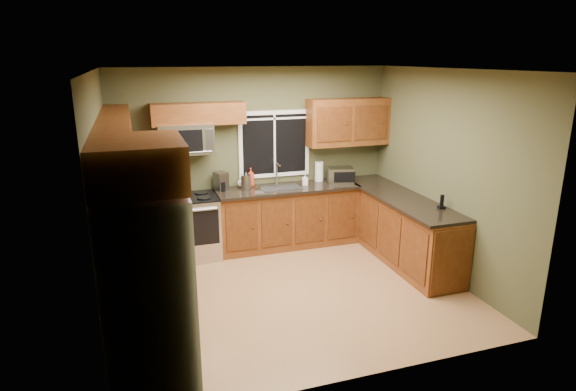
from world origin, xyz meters
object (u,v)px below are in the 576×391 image
range (192,227)px  microwave (186,139)px  refrigerator (149,293)px  soap_bottle_a (251,177)px  toaster_oven (341,175)px  paper_towel_roll (319,171)px  kettle (246,181)px  soap_bottle_b (305,180)px  soap_bottle_c (241,182)px  coffee_maker (221,182)px  cordless_phone (442,204)px

range → microwave: bearing=90.0°
refrigerator → soap_bottle_a: refrigerator is taller
range → toaster_oven: 2.40m
paper_towel_roll → toaster_oven: bearing=-36.4°
kettle → soap_bottle_b: kettle is taller
refrigerator → soap_bottle_b: bearing=48.9°
paper_towel_roll → soap_bottle_c: bearing=179.1°
toaster_oven → coffee_maker: (-1.85, 0.15, 0.00)m
paper_towel_roll → refrigerator: bearing=-132.6°
toaster_oven → coffee_maker: size_ratio=1.67×
soap_bottle_c → coffee_maker: bearing=-166.1°
kettle → soap_bottle_c: 0.18m
coffee_maker → range: bearing=-162.5°
toaster_oven → soap_bottle_b: (-0.58, 0.03, -0.03)m
refrigerator → cordless_phone: size_ratio=9.66×
coffee_maker → soap_bottle_b: bearing=-5.4°
refrigerator → microwave: bearing=76.7°
range → soap_bottle_a: bearing=13.7°
soap_bottle_a → cordless_phone: soap_bottle_a is taller
kettle → cordless_phone: bearing=-37.6°
microwave → soap_bottle_a: size_ratio=2.69×
range → coffee_maker: coffee_maker is taller
refrigerator → coffee_maker: 3.15m
range → soap_bottle_c: soap_bottle_c is taller
toaster_oven → kettle: kettle is taller
coffee_maker → paper_towel_roll: paper_towel_roll is taller
refrigerator → soap_bottle_b: refrigerator is taller
microwave → coffee_maker: (0.48, 0.02, -0.67)m
refrigerator → soap_bottle_a: size_ratio=6.38×
microwave → cordless_phone: microwave is taller
refrigerator → coffee_maker: size_ratio=6.76×
kettle → soap_bottle_b: bearing=-2.1°
refrigerator → range: bearing=76.0°
refrigerator → soap_bottle_c: size_ratio=11.25×
paper_towel_roll → soap_bottle_c: paper_towel_roll is taller
kettle → range: bearing=-175.6°
toaster_oven → soap_bottle_c: 1.55m
soap_bottle_c → toaster_oven: bearing=-8.4°
kettle → cordless_phone: (2.20, -1.69, -0.07)m
paper_towel_roll → soap_bottle_b: 0.36m
toaster_oven → soap_bottle_a: 1.40m
coffee_maker → soap_bottle_c: bearing=13.9°
range → cordless_phone: (3.03, -1.63, 0.53)m
range → cordless_phone: cordless_phone is taller
range → microwave: microwave is taller
refrigerator → kettle: (1.52, 2.83, 0.17)m
paper_towel_roll → soap_bottle_c: size_ratio=2.12×
range → cordless_phone: 3.48m
refrigerator → cordless_phone: refrigerator is taller
soap_bottle_b → cordless_phone: 2.09m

